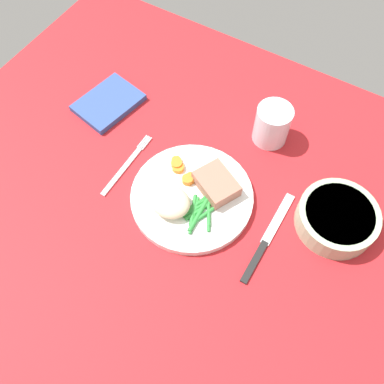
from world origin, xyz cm
name	(u,v)px	position (x,y,z in cm)	size (l,w,h in cm)	color
dining_table	(204,207)	(0.00, 0.00, 1.00)	(120.00, 90.00, 2.00)	red
dinner_plate	(192,197)	(-2.69, 0.05, 2.80)	(23.82, 23.82, 1.60)	white
meat_portion	(216,184)	(0.52, 3.80, 5.03)	(8.18, 6.21, 2.85)	#A86B56
mashed_potatoes	(170,202)	(-4.84, -4.24, 5.43)	(7.70, 6.74, 3.67)	beige
carrot_slices	(182,171)	(-6.99, 3.43, 4.15)	(6.73, 4.84, 1.27)	orange
green_beans	(200,210)	(0.49, -2.21, 3.97)	(6.72, 10.55, 0.90)	#2D8C38
fork	(127,165)	(-18.18, -0.21, 2.20)	(1.44, 16.60, 0.40)	silver
knife	(267,239)	(13.71, -0.23, 2.20)	(1.70, 20.50, 0.64)	black
water_glass	(272,126)	(3.75, 21.40, 5.64)	(7.34, 7.34, 8.47)	silver
salad_bowl	(337,218)	(23.14, 9.17, 4.56)	(14.86, 14.86, 4.53)	#99B28C
napkin	(108,103)	(-31.06, 11.08, 2.70)	(10.40, 13.84, 1.41)	#334C8C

